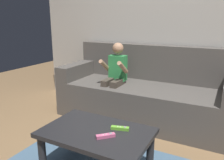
% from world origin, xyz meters
% --- Properties ---
extents(wall_back, '(4.10, 0.05, 2.50)m').
position_xyz_m(wall_back, '(0.00, 1.90, 1.25)').
color(wall_back, beige).
rests_on(wall_back, ground).
extents(couch, '(2.09, 0.80, 0.90)m').
position_xyz_m(couch, '(-0.25, 1.51, 0.31)').
color(couch, '#56514C').
rests_on(couch, ground).
extents(person_seated_on_couch, '(0.29, 0.36, 0.94)m').
position_xyz_m(person_seated_on_couch, '(-0.58, 1.33, 0.55)').
color(person_seated_on_couch, '#4C4238').
rests_on(person_seated_on_couch, ground).
extents(coffee_table, '(0.83, 0.54, 0.39)m').
position_xyz_m(coffee_table, '(-0.20, 0.28, 0.32)').
color(coffee_table, '#232326').
rests_on(coffee_table, ground).
extents(game_remote_lime_near_edge, '(0.14, 0.07, 0.03)m').
position_xyz_m(game_remote_lime_near_edge, '(-0.05, 0.38, 0.40)').
color(game_remote_lime_near_edge, '#72C638').
rests_on(game_remote_lime_near_edge, coffee_table).
extents(game_remote_pink_center, '(0.12, 0.12, 0.03)m').
position_xyz_m(game_remote_pink_center, '(-0.09, 0.22, 0.40)').
color(game_remote_pink_center, pink).
rests_on(game_remote_pink_center, coffee_table).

